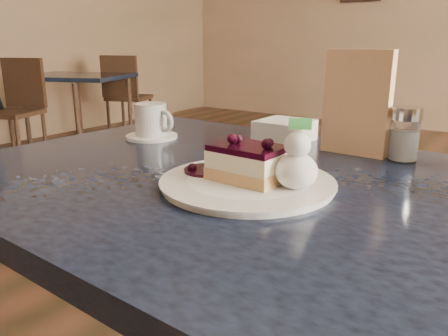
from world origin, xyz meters
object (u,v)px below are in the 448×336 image
Objects in this scene: dessert_plate at (247,183)px; main_table at (262,220)px; coffee_set at (152,123)px; bg_table_far_left at (81,141)px; cheesecake_slice at (248,163)px.

main_table is at bearing 88.20° from dessert_plate.
main_table is 8.82× the size of coffee_set.
main_table is 0.72× the size of bg_table_far_left.
bg_table_far_left is (-3.28, 2.05, -0.75)m from cheesecake_slice.
cheesecake_slice is at bearing -24.81° from coffee_set.
dessert_plate reaches higher than main_table.
main_table is at bearing 90.00° from cheesecake_slice.
dessert_plate is at bearing -53.38° from bg_table_far_left.
cheesecake_slice is (0.00, 0.00, 0.04)m from dessert_plate.
coffee_set reaches higher than main_table.
coffee_set is at bearing 163.16° from main_table.
cheesecake_slice reaches higher than bg_table_far_left.
dessert_plate is 0.04m from cheesecake_slice.
dessert_plate is at bearing -178.20° from cheesecake_slice.
main_table is 0.13m from cheesecake_slice.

